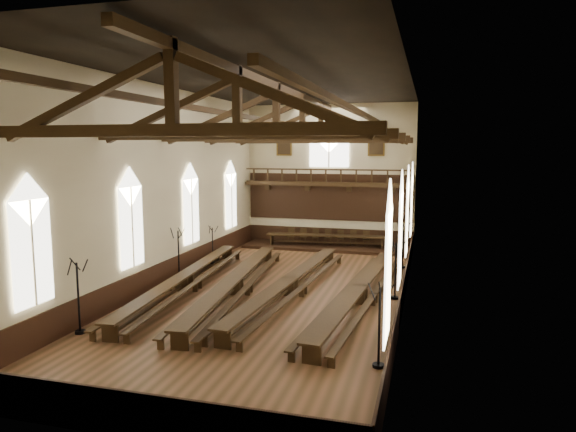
{
  "coord_description": "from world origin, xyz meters",
  "views": [
    {
      "loc": [
        6.91,
        -23.02,
        6.9
      ],
      "look_at": [
        0.14,
        1.5,
        3.54
      ],
      "focal_mm": 32.0,
      "sensor_mm": 36.0,
      "label": 1
    }
  ],
  "objects_px": {
    "refectory_row_a": "(184,278)",
    "candelabrum_left_mid": "(179,265)",
    "refectory_row_c": "(290,282)",
    "candelabrum_right_near": "(379,342)",
    "high_table": "(326,236)",
    "candelabrum_left_near": "(79,311)",
    "candelabrum_right_mid": "(395,281)",
    "refectory_row_b": "(235,281)",
    "dais": "(326,247)",
    "refectory_row_d": "(360,290)",
    "candelabrum_left_far": "(213,252)",
    "candelabrum_right_far": "(402,254)"
  },
  "relations": [
    {
      "from": "refectory_row_c",
      "to": "refectory_row_a",
      "type": "bearing_deg",
      "value": -173.95
    },
    {
      "from": "refectory_row_a",
      "to": "candelabrum_left_mid",
      "type": "distance_m",
      "value": 1.72
    },
    {
      "from": "refectory_row_b",
      "to": "high_table",
      "type": "relative_size",
      "value": 1.81
    },
    {
      "from": "candelabrum_right_near",
      "to": "candelabrum_right_mid",
      "type": "distance_m",
      "value": 7.74
    },
    {
      "from": "refectory_row_d",
      "to": "candelabrum_right_near",
      "type": "distance_m",
      "value": 6.9
    },
    {
      "from": "candelabrum_left_near",
      "to": "candelabrum_right_near",
      "type": "bearing_deg",
      "value": -0.27
    },
    {
      "from": "dais",
      "to": "candelabrum_left_mid",
      "type": "height_order",
      "value": "candelabrum_left_mid"
    },
    {
      "from": "refectory_row_d",
      "to": "candelabrum_left_near",
      "type": "xyz_separation_m",
      "value": [
        -9.61,
        -6.69,
        0.28
      ]
    },
    {
      "from": "refectory_row_c",
      "to": "candelabrum_left_mid",
      "type": "relative_size",
      "value": 5.32
    },
    {
      "from": "candelabrum_left_mid",
      "to": "candelabrum_right_mid",
      "type": "bearing_deg",
      "value": -1.34
    },
    {
      "from": "dais",
      "to": "candelabrum_left_near",
      "type": "distance_m",
      "value": 19.51
    },
    {
      "from": "refectory_row_c",
      "to": "high_table",
      "type": "height_order",
      "value": "high_table"
    },
    {
      "from": "candelabrum_left_near",
      "to": "candelabrum_right_mid",
      "type": "distance_m",
      "value": 13.5
    },
    {
      "from": "candelabrum_right_near",
      "to": "candelabrum_right_mid",
      "type": "height_order",
      "value": "candelabrum_right_mid"
    },
    {
      "from": "candelabrum_left_near",
      "to": "candelabrum_right_mid",
      "type": "height_order",
      "value": "candelabrum_left_near"
    },
    {
      "from": "dais",
      "to": "candelabrum_right_far",
      "type": "bearing_deg",
      "value": -39.99
    },
    {
      "from": "refectory_row_b",
      "to": "candelabrum_right_near",
      "type": "relative_size",
      "value": 5.46
    },
    {
      "from": "candelabrum_right_near",
      "to": "candelabrum_right_far",
      "type": "relative_size",
      "value": 1.01
    },
    {
      "from": "refectory_row_b",
      "to": "dais",
      "type": "height_order",
      "value": "refectory_row_b"
    },
    {
      "from": "refectory_row_c",
      "to": "refectory_row_d",
      "type": "xyz_separation_m",
      "value": [
        3.36,
        -0.44,
        0.0
      ]
    },
    {
      "from": "candelabrum_left_mid",
      "to": "candelabrum_left_near",
      "type": "bearing_deg",
      "value": -90.0
    },
    {
      "from": "refectory_row_a",
      "to": "candelabrum_left_near",
      "type": "bearing_deg",
      "value": -98.5
    },
    {
      "from": "refectory_row_d",
      "to": "candelabrum_right_mid",
      "type": "height_order",
      "value": "candelabrum_right_mid"
    },
    {
      "from": "refectory_row_b",
      "to": "candelabrum_left_near",
      "type": "bearing_deg",
      "value": -118.8
    },
    {
      "from": "refectory_row_a",
      "to": "candelabrum_right_mid",
      "type": "distance_m",
      "value": 10.19
    },
    {
      "from": "refectory_row_c",
      "to": "candelabrum_right_near",
      "type": "height_order",
      "value": "candelabrum_right_near"
    },
    {
      "from": "refectory_row_c",
      "to": "high_table",
      "type": "xyz_separation_m",
      "value": [
        -0.57,
        11.53,
        0.26
      ]
    },
    {
      "from": "candelabrum_left_mid",
      "to": "candelabrum_right_near",
      "type": "relative_size",
      "value": 1.02
    },
    {
      "from": "refectory_row_c",
      "to": "high_table",
      "type": "distance_m",
      "value": 11.54
    },
    {
      "from": "dais",
      "to": "candelabrum_left_far",
      "type": "bearing_deg",
      "value": -131.66
    },
    {
      "from": "candelabrum_left_near",
      "to": "refectory_row_c",
      "type": "bearing_deg",
      "value": 48.77
    },
    {
      "from": "refectory_row_d",
      "to": "high_table",
      "type": "relative_size",
      "value": 1.81
    },
    {
      "from": "refectory_row_c",
      "to": "candelabrum_left_near",
      "type": "height_order",
      "value": "candelabrum_left_near"
    },
    {
      "from": "refectory_row_c",
      "to": "refectory_row_d",
      "type": "height_order",
      "value": "refectory_row_d"
    },
    {
      "from": "refectory_row_b",
      "to": "candelabrum_left_far",
      "type": "relative_size",
      "value": 6.52
    },
    {
      "from": "candelabrum_left_near",
      "to": "candelabrum_right_near",
      "type": "distance_m",
      "value": 11.1
    },
    {
      "from": "candelabrum_left_mid",
      "to": "candelabrum_right_near",
      "type": "bearing_deg",
      "value": -35.79
    },
    {
      "from": "high_table",
      "to": "candelabrum_right_mid",
      "type": "relative_size",
      "value": 2.98
    },
    {
      "from": "refectory_row_c",
      "to": "candelabrum_right_near",
      "type": "distance_m",
      "value": 8.67
    },
    {
      "from": "refectory_row_c",
      "to": "candelabrum_left_mid",
      "type": "height_order",
      "value": "candelabrum_left_mid"
    },
    {
      "from": "high_table",
      "to": "candelabrum_left_far",
      "type": "height_order",
      "value": "candelabrum_left_far"
    },
    {
      "from": "dais",
      "to": "candelabrum_left_near",
      "type": "height_order",
      "value": "candelabrum_left_near"
    },
    {
      "from": "refectory_row_d",
      "to": "candelabrum_left_near",
      "type": "bearing_deg",
      "value": -145.17
    },
    {
      "from": "candelabrum_left_near",
      "to": "candelabrum_right_mid",
      "type": "xyz_separation_m",
      "value": [
        11.1,
        7.69,
        -0.03
      ]
    },
    {
      "from": "refectory_row_b",
      "to": "refectory_row_c",
      "type": "height_order",
      "value": "refectory_row_b"
    },
    {
      "from": "dais",
      "to": "candelabrum_right_mid",
      "type": "relative_size",
      "value": 4.09
    },
    {
      "from": "refectory_row_a",
      "to": "candelabrum_right_mid",
      "type": "height_order",
      "value": "candelabrum_right_mid"
    },
    {
      "from": "refectory_row_b",
      "to": "high_table",
      "type": "distance_m",
      "value": 12.22
    },
    {
      "from": "candelabrum_left_near",
      "to": "refectory_row_b",
      "type": "bearing_deg",
      "value": 61.2
    },
    {
      "from": "refectory_row_d",
      "to": "high_table",
      "type": "xyz_separation_m",
      "value": [
        -3.93,
        11.96,
        0.26
      ]
    }
  ]
}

